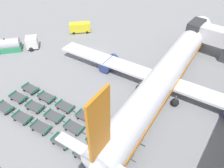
{
  "coord_description": "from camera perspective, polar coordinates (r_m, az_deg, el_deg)",
  "views": [
    {
      "loc": [
        26.16,
        -29.68,
        24.4
      ],
      "look_at": [
        10.7,
        -8.18,
        2.38
      ],
      "focal_mm": 35.0,
      "sensor_mm": 36.0,
      "label": 1
    }
  ],
  "objects": [
    {
      "name": "ground_plane",
      "position": [
        46.48,
        -4.88,
        7.93
      ],
      "size": [
        500.0,
        500.0,
        0.0
      ],
      "primitive_type": "plane",
      "color": "gray"
    },
    {
      "name": "baggage_dolly_row_mid_a_col_e",
      "position": [
        29.53,
        -3.92,
        -14.54
      ],
      "size": [
        3.4,
        1.84,
        0.92
      ],
      "color": "#424449",
      "rests_on": "ground_plane"
    },
    {
      "name": "service_van",
      "position": [
        55.01,
        -8.38,
        14.45
      ],
      "size": [
        4.91,
        4.88,
        2.33
      ],
      "color": "yellow",
      "rests_on": "ground_plane"
    },
    {
      "name": "baggage_dolly_row_near_col_d",
      "position": [
        30.11,
        -12.89,
        -14.37
      ],
      "size": [
        3.41,
        1.86,
        0.92
      ],
      "color": "#424449",
      "rests_on": "ground_plane"
    },
    {
      "name": "baggage_dolly_row_mid_b_col_d",
      "position": [
        32.33,
        -6.92,
        -8.4
      ],
      "size": [
        3.41,
        1.86,
        0.92
      ],
      "color": "#424449",
      "rests_on": "ground_plane"
    },
    {
      "name": "baggage_dolly_row_mid_a_col_f",
      "position": [
        28.38,
        2.57,
        -17.79
      ],
      "size": [
        3.4,
        1.81,
        0.92
      ],
      "color": "#424449",
      "rests_on": "ground_plane"
    },
    {
      "name": "baggage_dolly_row_mid_b_col_f",
      "position": [
        29.75,
        5.17,
        -14.04
      ],
      "size": [
        3.37,
        1.75,
        0.92
      ],
      "color": "#424449",
      "rests_on": "ground_plane"
    },
    {
      "name": "baggage_dolly_row_mid_b_col_e",
      "position": [
        30.85,
        -1.17,
        -11.13
      ],
      "size": [
        3.36,
        1.72,
        0.92
      ],
      "color": "#424449",
      "rests_on": "ground_plane"
    },
    {
      "name": "baggage_dolly_row_near_col_b",
      "position": [
        34.46,
        -22.37,
        -8.16
      ],
      "size": [
        3.42,
        1.9,
        0.92
      ],
      "color": "#424449",
      "rests_on": "ground_plane"
    },
    {
      "name": "baggage_dolly_row_mid_a_col_c",
      "position": [
        33.17,
        -14.87,
        -8.2
      ],
      "size": [
        3.42,
        1.88,
        0.92
      ],
      "color": "#424449",
      "rests_on": "ground_plane"
    },
    {
      "name": "baggage_dolly_row_mid_b_col_c",
      "position": [
        34.2,
        -12.15,
        -5.81
      ],
      "size": [
        3.39,
        1.81,
        0.92
      ],
      "color": "#424449",
      "rests_on": "ground_plane"
    },
    {
      "name": "baggage_dolly_row_mid_a_col_d",
      "position": [
        31.21,
        -9.9,
        -11.16
      ],
      "size": [
        3.4,
        1.81,
        0.92
      ],
      "color": "#424449",
      "rests_on": "ground_plane"
    },
    {
      "name": "stand_guidance_stripe",
      "position": [
        32.13,
        7.11,
        -10.08
      ],
      "size": [
        1.51,
        20.1,
        0.01
      ],
      "color": "white",
      "rests_on": "ground_plane"
    },
    {
      "name": "baggage_dolly_row_mid_a_col_b",
      "position": [
        35.42,
        -19.46,
        -5.64
      ],
      "size": [
        3.42,
        1.91,
        0.92
      ],
      "color": "#424449",
      "rests_on": "ground_plane"
    },
    {
      "name": "baggage_dolly_row_mid_b_col_a",
      "position": [
        38.91,
        -20.49,
        -1.2
      ],
      "size": [
        3.38,
        1.78,
        0.92
      ],
      "color": "#424449",
      "rests_on": "ground_plane"
    },
    {
      "name": "baggage_dolly_row_near_col_c",
      "position": [
        32.3,
        -18.06,
        -10.76
      ],
      "size": [
        3.42,
        1.9,
        0.92
      ],
      "color": "#424449",
      "rests_on": "ground_plane"
    },
    {
      "name": "baggage_dolly_row_mid_b_col_b",
      "position": [
        36.42,
        -16.68,
        -3.4
      ],
      "size": [
        3.4,
        1.83,
        0.92
      ],
      "color": "#424449",
      "rests_on": "ground_plane"
    },
    {
      "name": "baggage_dolly_row_mid_a_col_a",
      "position": [
        37.98,
        -23.25,
        -3.25
      ],
      "size": [
        3.41,
        1.87,
        0.92
      ],
      "color": "#424449",
      "rests_on": "ground_plane"
    },
    {
      "name": "fuel_tanker_primary",
      "position": [
        51.38,
        -24.67,
        9.24
      ],
      "size": [
        8.12,
        8.61,
        3.01
      ],
      "color": "white",
      "rests_on": "ground_plane"
    },
    {
      "name": "baggage_dolly_row_near_col_e",
      "position": [
        28.47,
        -7.17,
        -17.94
      ],
      "size": [
        3.36,
        1.73,
        0.92
      ],
      "color": "#424449",
      "rests_on": "ground_plane"
    },
    {
      "name": "baggage_dolly_row_near_col_a",
      "position": [
        37.07,
        -26.19,
        -5.56
      ],
      "size": [
        3.38,
        1.76,
        0.92
      ],
      "color": "#424449",
      "rests_on": "ground_plane"
    },
    {
      "name": "airplane",
      "position": [
        37.02,
        14.1,
        2.76
      ],
      "size": [
        41.72,
        45.6,
        12.81
      ],
      "color": "silver",
      "rests_on": "ground_plane"
    }
  ]
}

